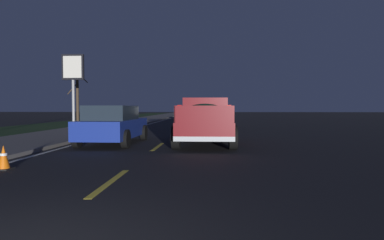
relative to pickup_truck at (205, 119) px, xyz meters
name	(u,v)px	position (x,y,z in m)	size (l,w,h in m)	color
ground	(189,124)	(16.32, 1.75, -0.98)	(144.00, 144.00, 0.00)	black
sidewalk_shoulder	(127,123)	(16.32, 7.45, -0.92)	(108.00, 4.00, 0.12)	slate
grass_verge	(74,123)	(16.32, 12.45, -0.98)	(108.00, 6.00, 0.01)	#1E3819
lane_markings	(164,123)	(17.90, 4.30, -0.98)	(108.00, 3.54, 0.01)	yellow
pickup_truck	(205,119)	(0.00, 0.00, 0.00)	(5.43, 2.30, 1.87)	maroon
sedan_red	(209,113)	(26.60, -0.03, -0.20)	(4.41, 2.04, 1.54)	maroon
sedan_tan	(206,115)	(15.38, 0.19, -0.20)	(4.42, 2.05, 1.54)	#9E845B
sedan_blue	(113,124)	(-0.29, 3.70, -0.20)	(4.42, 2.06, 1.54)	navy
sedan_black	(209,118)	(7.94, -0.12, -0.20)	(4.44, 2.09, 1.54)	black
gas_price_sign	(73,72)	(14.38, 11.63, 3.50)	(0.27, 1.90, 6.03)	#99999E
bare_tree_far	(77,95)	(19.56, 13.44, 1.74)	(0.54, 2.14, 5.56)	#423323
traffic_cone_near	(4,158)	(-5.84, 4.67, -0.70)	(0.36, 0.36, 0.58)	black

